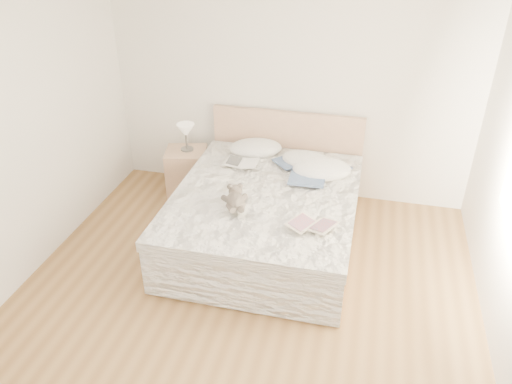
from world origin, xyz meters
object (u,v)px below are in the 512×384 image
at_px(childrens_book, 312,225).
at_px(table_lamp, 186,132).
at_px(nightstand, 187,173).
at_px(teddy_bear, 235,206).
at_px(photo_book, 242,163).
at_px(bed, 267,213).

bearing_deg(childrens_book, table_lamp, 169.43).
relative_size(nightstand, teddy_bear, 1.88).
distance_m(nightstand, childrens_book, 2.06).
relative_size(nightstand, photo_book, 1.59).
height_order(table_lamp, childrens_book, table_lamp).
distance_m(photo_book, childrens_book, 1.31).
relative_size(bed, childrens_book, 5.74).
xyz_separation_m(table_lamp, teddy_bear, (0.90, -1.16, -0.13)).
bearing_deg(photo_book, table_lamp, 157.14).
height_order(photo_book, childrens_book, photo_book).
bearing_deg(childrens_book, teddy_bear, -161.13).
height_order(bed, childrens_book, bed).
bearing_deg(teddy_bear, table_lamp, 106.02).
distance_m(nightstand, teddy_bear, 1.49).
bearing_deg(bed, teddy_bear, -111.99).
distance_m(bed, teddy_bear, 0.61).
bearing_deg(photo_book, teddy_bear, -79.49).
bearing_deg(bed, photo_book, 132.88).
distance_m(bed, table_lamp, 1.37).
bearing_deg(nightstand, childrens_book, -37.53).
distance_m(table_lamp, photo_book, 0.80).
bearing_deg(table_lamp, bed, -32.22).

